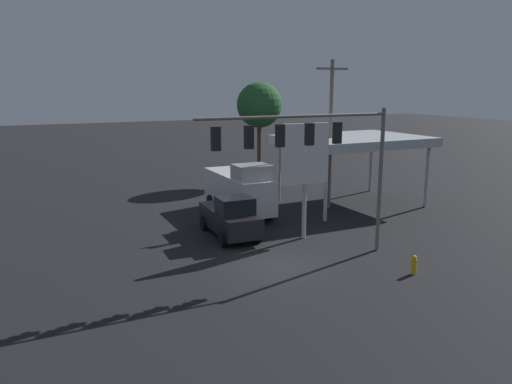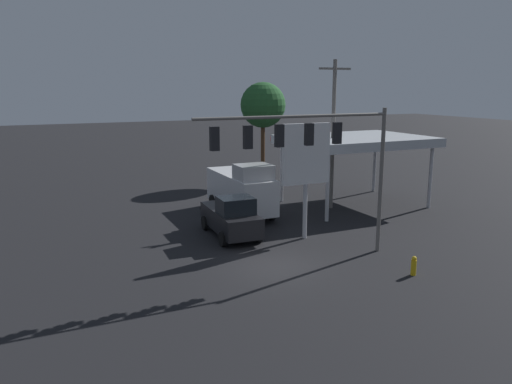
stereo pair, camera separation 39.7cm
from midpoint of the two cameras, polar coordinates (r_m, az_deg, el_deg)
ground_plane at (r=23.69m, az=2.56°, el=-8.37°), size 200.00×200.00×0.00m
traffic_signal_assembly at (r=22.90m, az=6.69°, el=5.34°), size 9.81×0.43×7.23m
utility_pole at (r=34.05m, az=9.13°, el=6.84°), size 2.40×0.26×9.96m
gas_station_canopy at (r=35.48m, az=11.59°, el=5.67°), size 9.52×7.28×4.84m
price_sign at (r=26.90m, az=6.16°, el=3.90°), size 2.82×0.27×6.33m
pickup_parked at (r=27.77m, az=-2.42°, el=-2.89°), size 2.49×5.30×2.40m
delivery_truck at (r=32.32m, az=-1.31°, el=0.31°), size 2.64×6.83×3.58m
street_tree at (r=43.33m, az=1.07°, el=9.85°), size 3.88×3.88×8.61m
fire_hydrant at (r=23.50m, az=18.05°, el=-8.01°), size 0.24×0.24×0.88m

